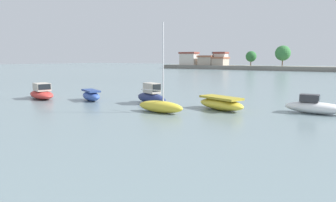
{
  "coord_description": "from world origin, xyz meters",
  "views": [
    {
      "loc": [
        26.13,
        -6.01,
        4.2
      ],
      "look_at": [
        11.35,
        15.46,
        0.53
      ],
      "focal_mm": 32.44,
      "sensor_mm": 36.0,
      "label": 1
    }
  ],
  "objects_px": {
    "moored_boat_3": "(91,95)",
    "moored_boat_4": "(151,96)",
    "moored_boat_5": "(160,106)",
    "moored_boat_6": "(221,103)",
    "moored_boat_2": "(42,93)",
    "moored_boat_7": "(314,107)"
  },
  "relations": [
    {
      "from": "moored_boat_3",
      "to": "moored_boat_4",
      "type": "bearing_deg",
      "value": 38.78
    },
    {
      "from": "moored_boat_3",
      "to": "moored_boat_4",
      "type": "distance_m",
      "value": 6.51
    },
    {
      "from": "moored_boat_3",
      "to": "moored_boat_4",
      "type": "height_order",
      "value": "moored_boat_4"
    },
    {
      "from": "moored_boat_5",
      "to": "moored_boat_6",
      "type": "xyz_separation_m",
      "value": [
        3.34,
        3.9,
        0.01
      ]
    },
    {
      "from": "moored_boat_2",
      "to": "moored_boat_3",
      "type": "xyz_separation_m",
      "value": [
        5.46,
        1.91,
        -0.08
      ]
    },
    {
      "from": "moored_boat_6",
      "to": "moored_boat_2",
      "type": "bearing_deg",
      "value": -147.9
    },
    {
      "from": "moored_boat_2",
      "to": "moored_boat_3",
      "type": "relative_size",
      "value": 1.44
    },
    {
      "from": "moored_boat_3",
      "to": "moored_boat_7",
      "type": "relative_size",
      "value": 0.82
    },
    {
      "from": "moored_boat_6",
      "to": "moored_boat_7",
      "type": "xyz_separation_m",
      "value": [
        6.67,
        2.48,
        0.01
      ]
    },
    {
      "from": "moored_boat_3",
      "to": "moored_boat_7",
      "type": "height_order",
      "value": "moored_boat_7"
    },
    {
      "from": "moored_boat_7",
      "to": "moored_boat_5",
      "type": "bearing_deg",
      "value": -148.83
    },
    {
      "from": "moored_boat_5",
      "to": "moored_boat_2",
      "type": "bearing_deg",
      "value": -179.43
    },
    {
      "from": "moored_boat_5",
      "to": "moored_boat_7",
      "type": "height_order",
      "value": "moored_boat_5"
    },
    {
      "from": "moored_boat_4",
      "to": "moored_boat_7",
      "type": "height_order",
      "value": "moored_boat_4"
    },
    {
      "from": "moored_boat_5",
      "to": "moored_boat_6",
      "type": "bearing_deg",
      "value": 48.56
    },
    {
      "from": "moored_boat_3",
      "to": "moored_boat_5",
      "type": "bearing_deg",
      "value": 14.23
    },
    {
      "from": "moored_boat_5",
      "to": "moored_boat_7",
      "type": "relative_size",
      "value": 1.55
    },
    {
      "from": "moored_boat_2",
      "to": "moored_boat_3",
      "type": "distance_m",
      "value": 5.79
    },
    {
      "from": "moored_boat_2",
      "to": "moored_boat_7",
      "type": "xyz_separation_m",
      "value": [
        25.15,
        6.78,
        -0.08
      ]
    },
    {
      "from": "moored_boat_2",
      "to": "moored_boat_4",
      "type": "xyz_separation_m",
      "value": [
        11.72,
        3.67,
        0.1
      ]
    },
    {
      "from": "moored_boat_4",
      "to": "moored_boat_5",
      "type": "xyz_separation_m",
      "value": [
        3.42,
        -3.27,
        -0.19
      ]
    },
    {
      "from": "moored_boat_3",
      "to": "moored_boat_2",
      "type": "bearing_deg",
      "value": -137.56
    }
  ]
}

